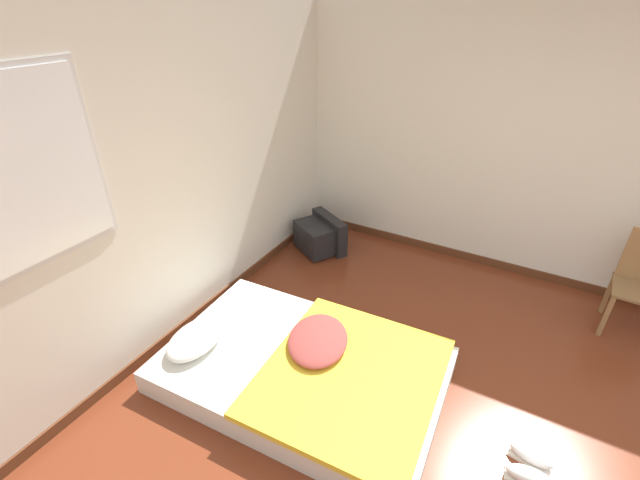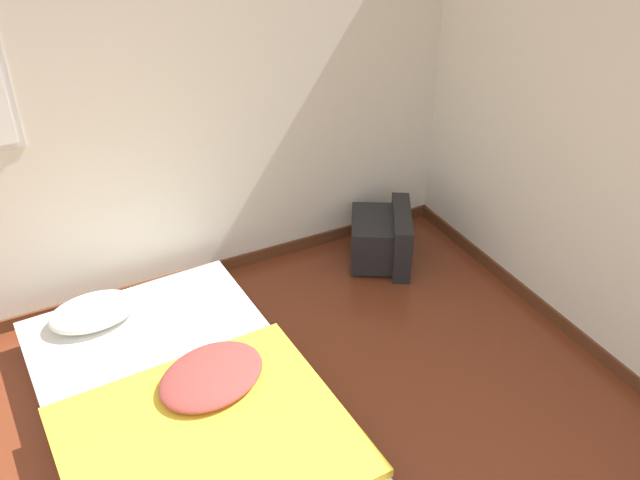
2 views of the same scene
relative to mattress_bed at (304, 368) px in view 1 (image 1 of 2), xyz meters
name	(u,v)px [view 1 (image 1 of 2)]	position (x,y,z in m)	size (l,w,h in m)	color
wall_back	(133,203)	(-0.21, 1.26, 1.16)	(7.50, 0.08, 2.60)	silver
wall_right	(605,164)	(2.39, -1.66, 1.16)	(0.08, 8.18, 2.60)	silver
mattress_bed	(304,368)	(0.00, 0.00, 0.00)	(1.43, 2.12, 0.35)	silver
crt_tv	(320,235)	(1.74, 0.84, 0.06)	(0.61, 0.65, 0.40)	black
sneaker_pair	(530,466)	(0.07, -1.59, -0.08)	(0.29, 0.27, 0.10)	silver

